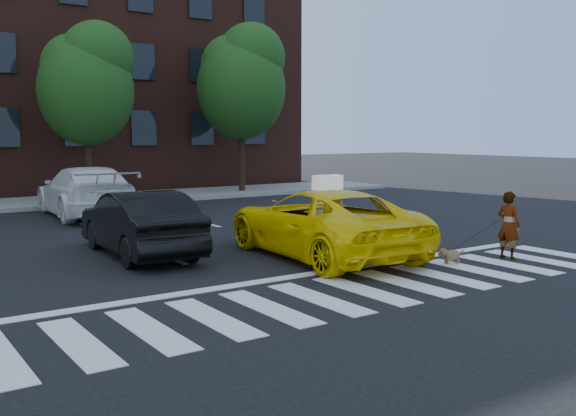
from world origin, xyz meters
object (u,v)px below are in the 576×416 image
(tree_mid, at_px, (87,79))
(taxi, at_px, (322,223))
(dog, at_px, (450,255))
(white_suv, at_px, (85,191))
(black_sedan, at_px, (140,223))
(woman, at_px, (509,225))
(tree_right, at_px, (242,77))

(tree_mid, height_order, taxi, tree_mid)
(dog, bearing_deg, white_suv, 132.33)
(black_sedan, relative_size, woman, 2.98)
(tree_right, distance_m, black_sedan, 15.69)
(black_sedan, height_order, dog, black_sedan)
(dog, bearing_deg, tree_right, 99.04)
(woman, bearing_deg, white_suv, 20.53)
(woman, bearing_deg, black_sedan, 49.84)
(dog, bearing_deg, tree_mid, 123.24)
(tree_mid, bearing_deg, taxi, -86.67)
(tree_right, xyz_separation_m, black_sedan, (-9.53, -11.61, -4.53))
(taxi, distance_m, woman, 4.11)
(taxi, bearing_deg, dog, 131.76)
(tree_right, relative_size, woman, 5.15)
(taxi, relative_size, woman, 3.66)
(woman, height_order, dog, woman)
(white_suv, xyz_separation_m, woman, (5.46, -12.55, -0.09))
(tree_mid, distance_m, tree_right, 7.01)
(black_sedan, height_order, woman, woman)
(taxi, bearing_deg, black_sedan, -30.89)
(tree_right, relative_size, taxi, 1.41)
(white_suv, height_order, dog, white_suv)
(tree_right, xyz_separation_m, woman, (-2.98, -16.58, -4.52))
(taxi, bearing_deg, woman, 146.02)
(black_sedan, relative_size, white_suv, 0.77)
(tree_mid, xyz_separation_m, white_suv, (-1.43, -4.03, -4.02))
(black_sedan, relative_size, dog, 7.95)
(woman, distance_m, dog, 1.63)
(black_sedan, xyz_separation_m, dog, (5.05, -4.66, -0.54))
(taxi, xyz_separation_m, woman, (3.21, -2.57, -0.01))
(tree_mid, relative_size, woman, 4.75)
(black_sedan, distance_m, dog, 6.90)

